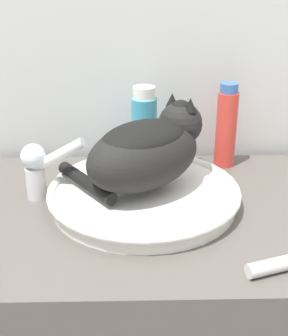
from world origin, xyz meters
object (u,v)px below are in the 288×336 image
at_px(cat, 147,148).
at_px(deodorant_stick, 187,143).
at_px(mouthwash_bottle, 144,129).
at_px(shampoo_bottle_tall, 226,127).
at_px(cream_tube, 282,264).
at_px(faucet, 39,166).

xyz_separation_m(cat, deodorant_stick, (0.11, 0.20, -0.07)).
distance_m(mouthwash_bottle, shampoo_bottle_tall, 0.21).
xyz_separation_m(cat, shampoo_bottle_tall, (0.21, 0.20, -0.02)).
bearing_deg(deodorant_stick, cream_tube, -75.49).
bearing_deg(faucet, cream_tube, -23.39).
xyz_separation_m(cat, mouthwash_bottle, (-0.00, 0.20, -0.03)).
relative_size(cat, mouthwash_bottle, 1.69).
relative_size(faucet, mouthwash_bottle, 0.71).
relative_size(deodorant_stick, cream_tube, 0.93).
bearing_deg(shampoo_bottle_tall, cat, -136.05).
bearing_deg(deodorant_stick, mouthwash_bottle, 180.00).
xyz_separation_m(faucet, mouthwash_bottle, (0.24, 0.18, 0.02)).
bearing_deg(mouthwash_bottle, shampoo_bottle_tall, 0.00).
distance_m(cat, mouthwash_bottle, 0.20).
bearing_deg(cream_tube, deodorant_stick, 104.51).
bearing_deg(mouthwash_bottle, deodorant_stick, 0.00).
relative_size(deodorant_stick, shampoo_bottle_tall, 0.57).
bearing_deg(faucet, mouthwash_bottle, 44.58).
bearing_deg(deodorant_stick, faucet, -152.99).
height_order(cat, cream_tube, cat).
relative_size(cat, deodorant_stick, 2.83).
relative_size(deodorant_stick, mouthwash_bottle, 0.59).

